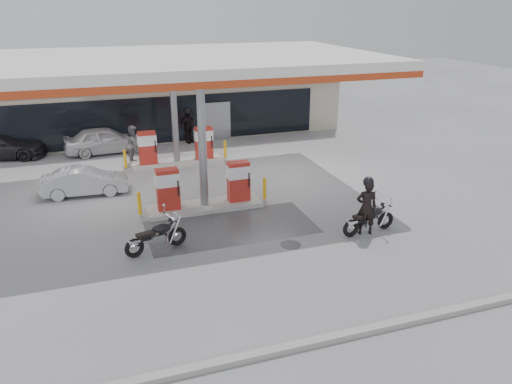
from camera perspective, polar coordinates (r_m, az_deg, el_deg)
ground at (r=18.00m, az=-4.40°, el=-4.23°), size 90.00×90.00×0.00m
wet_patch at (r=18.12m, az=-2.87°, el=-4.01°), size 6.00×3.00×0.00m
drain_cover at (r=16.86m, az=3.97°, el=-6.03°), size 0.70×0.70×0.01m
kerb at (r=12.27m, az=4.28°, el=-17.25°), size 28.00×0.25×0.15m
store_building at (r=32.48m, az=-11.74°, el=10.59°), size 22.00×8.22×4.00m
canopy at (r=21.31m, az=-8.32°, el=14.38°), size 16.00×10.02×5.51m
pump_island_near at (r=19.52m, az=-5.94°, el=0.05°), size 5.14×1.30×1.78m
pump_island_far at (r=25.11m, az=-9.08°, el=4.70°), size 5.14×1.30×1.78m
main_motorcycle at (r=17.94m, az=12.86°, el=-3.11°), size 2.14×0.82×1.10m
biker_main at (r=17.62m, az=12.49°, el=-1.74°), size 0.83×0.66×1.98m
parked_motorcycle at (r=16.55m, az=-11.25°, el=-5.08°), size 2.11×0.91×1.11m
sedan_white at (r=27.90m, az=-16.86°, el=5.71°), size 4.30×1.97×1.43m
attendant at (r=25.78m, az=-13.79°, el=5.33°), size 0.88×1.04×1.89m
hatchback_silver at (r=22.10m, az=-18.98°, el=1.15°), size 3.57×1.43×1.15m
biker_walking at (r=28.90m, az=-7.74°, el=7.43°), size 1.20×0.96×1.91m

